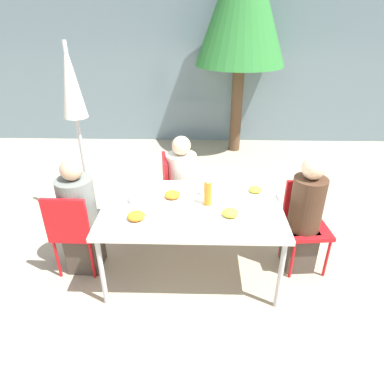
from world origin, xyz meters
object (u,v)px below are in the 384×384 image
at_px(chair_right, 306,218).
at_px(chair_far, 175,186).
at_px(chair_left, 73,227).
at_px(person_far, 182,187).
at_px(closed_umbrella, 74,103).
at_px(bottle, 208,193).
at_px(salad_bowl, 140,198).
at_px(drinking_cup, 204,190).
at_px(person_right, 304,218).
at_px(person_left, 80,220).

bearing_deg(chair_right, chair_far, -30.21).
height_order(chair_left, person_far, person_far).
bearing_deg(closed_umbrella, bottle, -31.27).
bearing_deg(salad_bowl, chair_far, 69.27).
height_order(chair_left, drinking_cup, chair_left).
distance_m(person_right, drinking_cup, 0.99).
relative_size(bottle, salad_bowl, 1.26).
distance_m(chair_right, bottle, 1.04).
bearing_deg(chair_left, person_far, 41.31).
bearing_deg(chair_left, salad_bowl, 13.86).
xyz_separation_m(chair_right, drinking_cup, (-1.00, 0.05, 0.27)).
bearing_deg(bottle, salad_bowl, 175.50).
relative_size(chair_far, person_far, 0.78).
xyz_separation_m(chair_left, closed_umbrella, (-0.14, 0.94, 0.94)).
xyz_separation_m(chair_far, salad_bowl, (-0.27, -0.72, 0.25)).
height_order(chair_far, salad_bowl, chair_far).
relative_size(chair_left, bottle, 3.56).
relative_size(person_far, salad_bowl, 5.77).
bearing_deg(bottle, person_right, 3.41).
relative_size(chair_right, drinking_cup, 9.07).
xyz_separation_m(person_left, drinking_cup, (1.18, 0.19, 0.24)).
xyz_separation_m(person_far, drinking_cup, (0.24, -0.54, 0.25)).
distance_m(person_left, person_right, 2.14).
bearing_deg(drinking_cup, person_right, -7.83).
bearing_deg(salad_bowl, chair_left, -167.87).
bearing_deg(person_left, chair_right, 5.56).
bearing_deg(chair_left, drinking_cup, 14.20).
xyz_separation_m(bottle, drinking_cup, (-0.03, 0.19, -0.07)).
bearing_deg(person_right, person_left, -3.39).
height_order(person_right, chair_far, person_right).
height_order(closed_umbrella, drinking_cup, closed_umbrella).
distance_m(chair_right, chair_far, 1.47).
distance_m(closed_umbrella, bottle, 1.75).
bearing_deg(chair_far, closed_umbrella, -104.79).
height_order(drinking_cup, salad_bowl, drinking_cup).
bearing_deg(drinking_cup, person_far, 114.24).
xyz_separation_m(chair_far, drinking_cup, (0.33, -0.58, 0.27)).
xyz_separation_m(bottle, salad_bowl, (-0.64, 0.05, -0.09)).
distance_m(person_far, closed_umbrella, 1.46).
bearing_deg(person_left, salad_bowl, 7.37).
height_order(chair_right, bottle, bottle).
relative_size(person_right, chair_far, 1.35).
xyz_separation_m(chair_right, chair_far, (-1.34, 0.63, 0.00)).
bearing_deg(chair_right, person_far, -30.42).
relative_size(person_left, chair_far, 1.33).
bearing_deg(person_left, bottle, 2.06).
bearing_deg(closed_umbrella, chair_left, -81.34).
height_order(chair_left, bottle, bottle).
relative_size(chair_far, closed_umbrella, 0.43).
distance_m(chair_right, person_right, 0.11).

